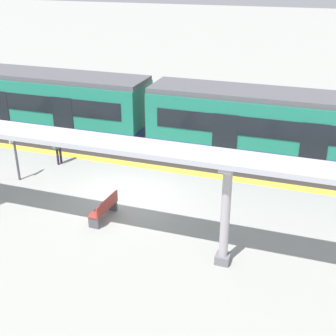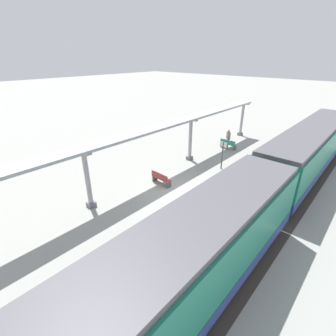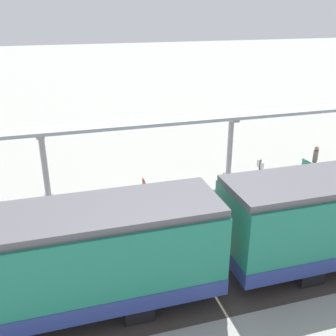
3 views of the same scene
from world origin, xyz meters
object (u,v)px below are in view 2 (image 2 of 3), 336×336
(canopy_pillar_nearest, at_px, (242,119))
(train_near_carriage, at_px, (309,149))
(canopy_pillar_third, at_px, (88,180))
(bench_mid_platform, at_px, (228,144))
(canopy_pillar_second, at_px, (190,140))
(passenger_waiting_near_edge, at_px, (242,166))
(passenger_by_the_benches, at_px, (228,137))
(platform_info_sign, at_px, (222,152))
(bench_near_end, at_px, (161,178))
(train_far_carriage, at_px, (167,285))

(canopy_pillar_nearest, bearing_deg, train_near_carriage, 145.63)
(train_near_carriage, xyz_separation_m, canopy_pillar_nearest, (7.86, -5.37, -0.08))
(canopy_pillar_third, xyz_separation_m, bench_mid_platform, (-1.08, -13.90, -1.31))
(canopy_pillar_third, bearing_deg, canopy_pillar_second, -90.00)
(passenger_waiting_near_edge, bearing_deg, passenger_by_the_benches, -52.86)
(train_near_carriage, xyz_separation_m, canopy_pillar_second, (7.86, 3.76, -0.08))
(canopy_pillar_third, bearing_deg, passenger_by_the_benches, -93.62)
(platform_info_sign, distance_m, passenger_by_the_benches, 4.99)
(train_near_carriage, bearing_deg, passenger_by_the_benches, -8.06)
(canopy_pillar_second, bearing_deg, passenger_waiting_near_edge, 173.29)
(canopy_pillar_second, distance_m, passenger_by_the_benches, 4.87)
(bench_near_end, bearing_deg, passenger_waiting_near_edge, -131.87)
(train_far_carriage, bearing_deg, canopy_pillar_second, -56.01)
(canopy_pillar_second, xyz_separation_m, passenger_waiting_near_edge, (-4.93, 0.58, -0.71))
(canopy_pillar_nearest, xyz_separation_m, bench_near_end, (-1.16, 13.91, -1.31))
(bench_near_end, bearing_deg, train_near_carriage, -128.11)
(train_far_carriage, relative_size, canopy_pillar_nearest, 4.30)
(train_near_carriage, height_order, passenger_waiting_near_edge, train_near_carriage)
(canopy_pillar_second, height_order, canopy_pillar_third, same)
(train_far_carriage, xyz_separation_m, bench_near_end, (6.69, -6.88, -1.39))
(train_far_carriage, xyz_separation_m, bench_mid_platform, (6.78, -16.15, -1.39))
(train_near_carriage, relative_size, passenger_waiting_near_edge, 8.88)
(bench_near_end, distance_m, passenger_waiting_near_edge, 5.67)
(train_far_carriage, distance_m, bench_near_end, 9.70)
(bench_mid_platform, bearing_deg, train_near_carriage, 173.79)
(canopy_pillar_third, height_order, platform_info_sign, canopy_pillar_third)
(platform_info_sign, bearing_deg, bench_mid_platform, -67.03)
(platform_info_sign, bearing_deg, train_near_carriage, -144.20)
(platform_info_sign, bearing_deg, passenger_waiting_near_edge, 159.36)
(canopy_pillar_nearest, height_order, canopy_pillar_third, same)
(passenger_by_the_benches, bearing_deg, platform_info_sign, 113.76)
(train_far_carriage, bearing_deg, passenger_by_the_benches, -66.99)
(train_near_carriage, relative_size, passenger_by_the_benches, 8.69)
(train_near_carriage, height_order, platform_info_sign, train_near_carriage)
(canopy_pillar_nearest, distance_m, passenger_by_the_benches, 4.53)
(train_far_carriage, relative_size, passenger_by_the_benches, 8.69)
(canopy_pillar_second, height_order, passenger_waiting_near_edge, canopy_pillar_second)
(platform_info_sign, bearing_deg, canopy_pillar_second, 3.59)
(canopy_pillar_second, height_order, platform_info_sign, canopy_pillar_second)
(bench_mid_platform, bearing_deg, canopy_pillar_third, 85.57)
(train_far_carriage, distance_m, canopy_pillar_second, 14.06)
(train_far_carriage, xyz_separation_m, platform_info_sign, (4.95, -11.84, -0.51))
(bench_mid_platform, height_order, passenger_by_the_benches, passenger_by_the_benches)
(canopy_pillar_second, bearing_deg, bench_mid_platform, -103.47)
(canopy_pillar_nearest, height_order, canopy_pillar_second, same)
(train_far_carriage, relative_size, passenger_waiting_near_edge, 8.88)
(canopy_pillar_nearest, relative_size, canopy_pillar_second, 1.00)
(train_far_carriage, distance_m, passenger_waiting_near_edge, 11.48)
(train_near_carriage, height_order, canopy_pillar_second, train_near_carriage)
(bench_mid_platform, bearing_deg, bench_near_end, 90.55)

